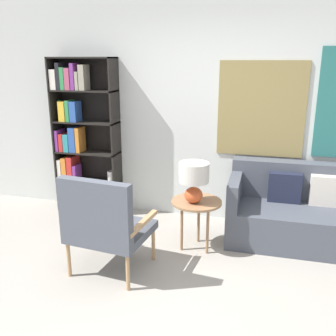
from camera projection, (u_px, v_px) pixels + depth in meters
ground_plane at (145, 309)px, 3.08m from camera, size 14.00×14.00×0.00m
wall_back at (199, 112)px, 4.57m from camera, size 6.40×0.08×2.70m
bookshelf at (79, 142)px, 4.89m from camera, size 0.84×0.30×2.00m
armchair at (104, 222)px, 3.42m from camera, size 0.77×0.72×0.98m
couch at (304, 213)px, 4.15m from camera, size 1.65×0.81×0.85m
side_table at (196, 206)px, 3.93m from camera, size 0.53×0.53×0.55m
table_lamp at (194, 178)px, 3.79m from camera, size 0.31×0.31×0.43m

